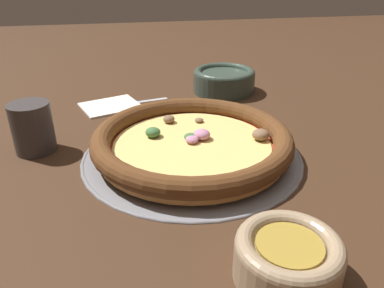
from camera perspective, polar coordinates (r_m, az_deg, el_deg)
The scene contains 8 objects.
ground_plane at distance 0.65m, azimuth 0.00°, elevation -1.76°, with size 3.00×3.00×0.00m, color #3D2616.
pizza_tray at distance 0.65m, azimuth 0.00°, elevation -1.46°, with size 0.38×0.38×0.01m.
pizza at distance 0.63m, azimuth 0.02°, elevation 0.47°, with size 0.34×0.34×0.04m.
bowl_near at distance 0.42m, azimuth 14.41°, elevation -16.30°, with size 0.11×0.11×0.05m.
bowl_far at distance 0.96m, azimuth 4.89°, elevation 9.75°, with size 0.15×0.15×0.06m.
drinking_cup at distance 0.70m, azimuth -23.14°, elevation 2.30°, with size 0.07×0.07×0.09m.
napkin at distance 0.88m, azimuth -12.33°, elevation 5.82°, with size 0.15×0.14×0.01m.
fork at distance 0.89m, azimuth -9.69°, elevation 6.12°, with size 0.17×0.05×0.00m.
Camera 1 is at (-0.11, -0.56, 0.31)m, focal length 35.00 mm.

